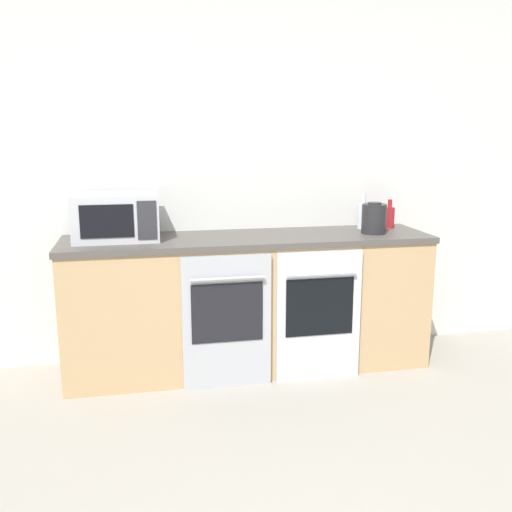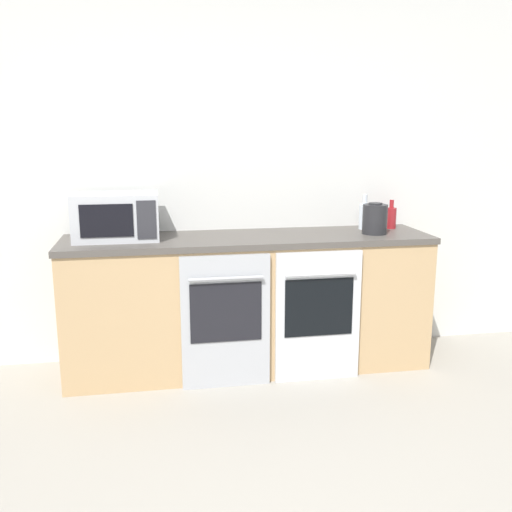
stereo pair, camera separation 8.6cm
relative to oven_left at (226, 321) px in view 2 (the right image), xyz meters
The scene contains 8 objects.
wall_back 1.09m from the oven_left, 72.79° to the left, with size 10.00×0.06×2.60m.
counter_back 0.37m from the oven_left, 57.68° to the left, with size 2.46×0.61×0.92m.
oven_left is the anchor object (origin of this frame).
oven_right 0.60m from the oven_left, ahead, with size 0.56×0.06×0.86m.
microwave 0.98m from the oven_left, 152.20° to the left, with size 0.54×0.36×0.30m.
bottle_red 1.45m from the oven_left, 19.27° to the left, with size 0.07×0.07×0.21m.
bottle_clear 1.29m from the oven_left, 22.77° to the left, with size 0.08×0.08×0.25m.
kettle 1.23m from the oven_left, 13.15° to the left, with size 0.17×0.17×0.21m.
Camera 2 is at (-0.61, -1.57, 1.61)m, focal length 40.00 mm.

